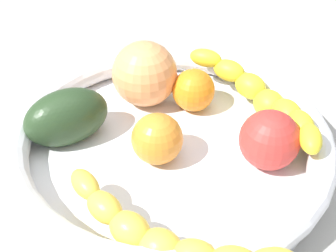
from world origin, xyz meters
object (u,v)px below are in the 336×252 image
at_px(fruit_bowl, 168,144).
at_px(orange_front, 193,90).
at_px(peach_blush, 145,74).
at_px(tomato_red, 270,140).
at_px(orange_mid_left, 156,138).
at_px(avocado_dark, 67,117).
at_px(banana_draped_right, 164,237).
at_px(banana_draped_left, 264,98).

xyz_separation_m(fruit_bowl, orange_front, (0.02, -0.08, 0.02)).
relative_size(fruit_bowl, peach_blush, 4.50).
bearing_deg(tomato_red, orange_mid_left, 29.92).
xyz_separation_m(orange_front, avocado_dark, (0.09, 0.12, 0.00)).
distance_m(banana_draped_right, orange_front, 0.21).
distance_m(banana_draped_left, avocado_dark, 0.22).
xyz_separation_m(orange_front, orange_mid_left, (-0.01, 0.10, 0.00)).
distance_m(orange_mid_left, avocado_dark, 0.10).
relative_size(orange_front, peach_blush, 0.65).
relative_size(fruit_bowl, orange_mid_left, 6.50).
bearing_deg(banana_draped_right, fruit_bowl, -57.60).
bearing_deg(peach_blush, tomato_red, 173.52).
height_order(orange_mid_left, peach_blush, peach_blush).
height_order(fruit_bowl, banana_draped_left, banana_draped_left).
height_order(fruit_bowl, peach_blush, peach_blush).
height_order(orange_front, orange_mid_left, orange_mid_left).
xyz_separation_m(fruit_bowl, tomato_red, (-0.10, -0.04, 0.03)).
xyz_separation_m(banana_draped_right, tomato_red, (-0.02, -0.15, 0.01)).
xyz_separation_m(banana_draped_right, orange_front, (0.09, -0.19, 0.00)).
height_order(peach_blush, avocado_dark, peach_blush).
bearing_deg(banana_draped_right, orange_front, -65.29).
bearing_deg(fruit_bowl, banana_draped_left, -121.38).
height_order(banana_draped_right, orange_front, orange_front).
relative_size(fruit_bowl, tomato_red, 5.63).
height_order(fruit_bowl, orange_mid_left, orange_mid_left).
height_order(banana_draped_right, peach_blush, peach_blush).
bearing_deg(avocado_dark, banana_draped_right, 158.17).
bearing_deg(orange_front, peach_blush, 19.93).
bearing_deg(avocado_dark, tomato_red, -157.34).
bearing_deg(peach_blush, avocado_dark, 73.44).
relative_size(banana_draped_left, orange_front, 4.00).
bearing_deg(tomato_red, avocado_dark, 22.66).
bearing_deg(orange_mid_left, banana_draped_right, 128.22).
relative_size(banana_draped_right, avocado_dark, 2.35).
bearing_deg(orange_mid_left, tomato_red, -150.08).
bearing_deg(banana_draped_right, banana_draped_left, -87.12).
bearing_deg(banana_draped_left, peach_blush, 18.90).
bearing_deg(orange_mid_left, orange_front, -82.21).
distance_m(fruit_bowl, avocado_dark, 0.11).
height_order(banana_draped_left, orange_front, banana_draped_left).
distance_m(tomato_red, avocado_dark, 0.21).
xyz_separation_m(orange_front, tomato_red, (-0.11, 0.04, 0.01)).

